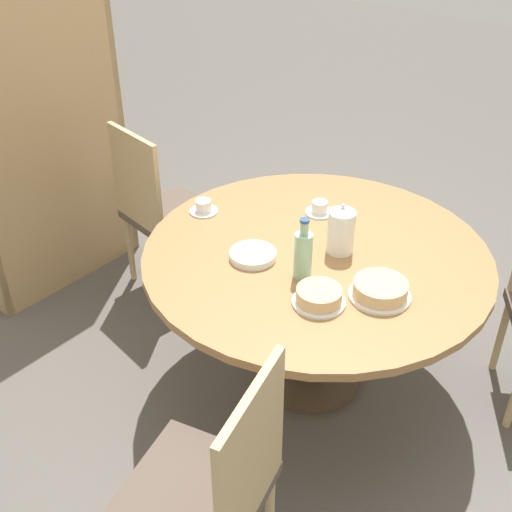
{
  "coord_description": "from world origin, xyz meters",
  "views": [
    {
      "loc": [
        -1.86,
        -1.22,
        2.16
      ],
      "look_at": [
        0.0,
        0.32,
        0.55
      ],
      "focal_mm": 45.0,
      "sensor_mm": 36.0,
      "label": 1
    }
  ],
  "objects_px": {
    "cake_main": "(380,290)",
    "cake_second": "(319,297)",
    "bookshelf": "(45,154)",
    "coffee_pot": "(341,230)",
    "cup_a": "(204,207)",
    "water_bottle": "(303,254)",
    "chair_b": "(213,487)",
    "cup_b": "(320,209)",
    "chair_a": "(161,208)"
  },
  "relations": [
    {
      "from": "chair_a",
      "to": "chair_b",
      "type": "height_order",
      "value": "same"
    },
    {
      "from": "cup_a",
      "to": "water_bottle",
      "type": "bearing_deg",
      "value": -100.79
    },
    {
      "from": "bookshelf",
      "to": "cake_main",
      "type": "height_order",
      "value": "bookshelf"
    },
    {
      "from": "chair_a",
      "to": "cake_second",
      "type": "distance_m",
      "value": 1.33
    },
    {
      "from": "coffee_pot",
      "to": "cake_main",
      "type": "xyz_separation_m",
      "value": [
        -0.17,
        -0.29,
        -0.07
      ]
    },
    {
      "from": "water_bottle",
      "to": "cake_main",
      "type": "bearing_deg",
      "value": -75.5
    },
    {
      "from": "bookshelf",
      "to": "cake_main",
      "type": "xyz_separation_m",
      "value": [
        0.09,
        -1.96,
        -0.01
      ]
    },
    {
      "from": "chair_a",
      "to": "cake_main",
      "type": "height_order",
      "value": "chair_a"
    },
    {
      "from": "coffee_pot",
      "to": "cake_main",
      "type": "relative_size",
      "value": 0.95
    },
    {
      "from": "cup_b",
      "to": "chair_b",
      "type": "bearing_deg",
      "value": -158.16
    },
    {
      "from": "chair_b",
      "to": "cup_b",
      "type": "xyz_separation_m",
      "value": [
        1.27,
        0.51,
        0.23
      ]
    },
    {
      "from": "cake_second",
      "to": "cup_b",
      "type": "distance_m",
      "value": 0.67
    },
    {
      "from": "water_bottle",
      "to": "cup_a",
      "type": "relative_size",
      "value": 1.97
    },
    {
      "from": "cup_a",
      "to": "chair_b",
      "type": "bearing_deg",
      "value": -135.65
    },
    {
      "from": "cake_main",
      "to": "chair_a",
      "type": "bearing_deg",
      "value": 82.18
    },
    {
      "from": "cake_main",
      "to": "cup_b",
      "type": "distance_m",
      "value": 0.65
    },
    {
      "from": "cake_main",
      "to": "chair_b",
      "type": "bearing_deg",
      "value": 178.51
    },
    {
      "from": "cake_main",
      "to": "cake_second",
      "type": "bearing_deg",
      "value": 139.35
    },
    {
      "from": "chair_a",
      "to": "cake_main",
      "type": "xyz_separation_m",
      "value": [
        -0.19,
        -1.41,
        0.24
      ]
    },
    {
      "from": "cake_second",
      "to": "cup_a",
      "type": "height_order",
      "value": "cake_second"
    },
    {
      "from": "chair_b",
      "to": "water_bottle",
      "type": "xyz_separation_m",
      "value": [
        0.82,
        0.28,
        0.31
      ]
    },
    {
      "from": "bookshelf",
      "to": "water_bottle",
      "type": "height_order",
      "value": "bookshelf"
    },
    {
      "from": "water_bottle",
      "to": "cup_b",
      "type": "bearing_deg",
      "value": 27.25
    },
    {
      "from": "chair_a",
      "to": "bookshelf",
      "type": "bearing_deg",
      "value": 35.76
    },
    {
      "from": "cake_main",
      "to": "cup_b",
      "type": "bearing_deg",
      "value": 54.99
    },
    {
      "from": "chair_a",
      "to": "chair_b",
      "type": "bearing_deg",
      "value": 150.45
    },
    {
      "from": "chair_b",
      "to": "bookshelf",
      "type": "relative_size",
      "value": 0.59
    },
    {
      "from": "cake_second",
      "to": "cup_b",
      "type": "xyz_separation_m",
      "value": [
        0.55,
        0.38,
        -0.01
      ]
    },
    {
      "from": "coffee_pot",
      "to": "cup_b",
      "type": "xyz_separation_m",
      "value": [
        0.21,
        0.24,
        -0.08
      ]
    },
    {
      "from": "chair_b",
      "to": "cake_main",
      "type": "bearing_deg",
      "value": 163.72
    },
    {
      "from": "coffee_pot",
      "to": "bookshelf",
      "type": "bearing_deg",
      "value": 98.69
    },
    {
      "from": "bookshelf",
      "to": "coffee_pot",
      "type": "distance_m",
      "value": 1.69
    },
    {
      "from": "coffee_pot",
      "to": "chair_b",
      "type": "bearing_deg",
      "value": -166.02
    },
    {
      "from": "chair_b",
      "to": "cup_b",
      "type": "distance_m",
      "value": 1.39
    },
    {
      "from": "cup_b",
      "to": "cake_second",
      "type": "bearing_deg",
      "value": -145.35
    },
    {
      "from": "cup_a",
      "to": "cup_b",
      "type": "relative_size",
      "value": 1.0
    },
    {
      "from": "bookshelf",
      "to": "cake_main",
      "type": "bearing_deg",
      "value": 92.58
    },
    {
      "from": "coffee_pot",
      "to": "cake_main",
      "type": "height_order",
      "value": "coffee_pot"
    },
    {
      "from": "coffee_pot",
      "to": "cake_second",
      "type": "xyz_separation_m",
      "value": [
        -0.34,
        -0.14,
        -0.07
      ]
    },
    {
      "from": "water_bottle",
      "to": "cup_b",
      "type": "height_order",
      "value": "water_bottle"
    },
    {
      "from": "cake_main",
      "to": "cup_b",
      "type": "xyz_separation_m",
      "value": [
        0.37,
        0.53,
        -0.01
      ]
    },
    {
      "from": "bookshelf",
      "to": "cake_main",
      "type": "relative_size",
      "value": 6.99
    },
    {
      "from": "chair_b",
      "to": "cup_a",
      "type": "distance_m",
      "value": 1.34
    },
    {
      "from": "cup_a",
      "to": "cake_main",
      "type": "bearing_deg",
      "value": -92.73
    },
    {
      "from": "bookshelf",
      "to": "cake_second",
      "type": "relative_size",
      "value": 8.17
    },
    {
      "from": "coffee_pot",
      "to": "cake_main",
      "type": "distance_m",
      "value": 0.34
    },
    {
      "from": "coffee_pot",
      "to": "cup_a",
      "type": "xyz_separation_m",
      "value": [
        -0.12,
        0.65,
        -0.08
      ]
    },
    {
      "from": "coffee_pot",
      "to": "cup_a",
      "type": "bearing_deg",
      "value": 100.53
    },
    {
      "from": "chair_b",
      "to": "cup_b",
      "type": "height_order",
      "value": "chair_b"
    },
    {
      "from": "water_bottle",
      "to": "bookshelf",
      "type": "bearing_deg",
      "value": 90.37
    }
  ]
}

